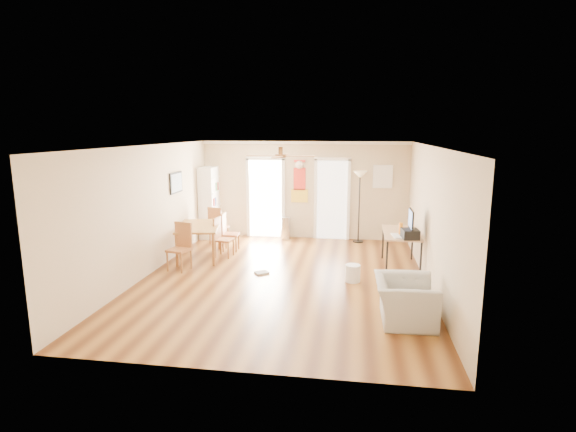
% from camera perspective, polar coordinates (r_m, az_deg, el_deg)
% --- Properties ---
extents(floor, '(7.00, 7.00, 0.00)m').
position_cam_1_polar(floor, '(8.93, -0.58, -8.00)').
color(floor, brown).
rests_on(floor, ground).
extents(ceiling, '(5.50, 7.00, 0.00)m').
position_cam_1_polar(ceiling, '(8.45, -0.62, 8.93)').
color(ceiling, silver).
rests_on(ceiling, floor).
extents(wall_back, '(5.50, 0.04, 2.60)m').
position_cam_1_polar(wall_back, '(12.02, 2.07, 3.30)').
color(wall_back, beige).
rests_on(wall_back, floor).
extents(wall_front, '(5.50, 0.04, 2.60)m').
position_cam_1_polar(wall_front, '(5.27, -6.74, -6.78)').
color(wall_front, beige).
rests_on(wall_front, floor).
extents(wall_left, '(0.04, 7.00, 2.60)m').
position_cam_1_polar(wall_left, '(9.43, -17.34, 0.69)').
color(wall_left, beige).
rests_on(wall_left, floor).
extents(wall_right, '(0.04, 7.00, 2.60)m').
position_cam_1_polar(wall_right, '(8.60, 17.80, -0.29)').
color(wall_right, beige).
rests_on(wall_right, floor).
extents(crown_molding, '(5.50, 7.00, 0.08)m').
position_cam_1_polar(crown_molding, '(8.45, -0.62, 8.66)').
color(crown_molding, white).
rests_on(crown_molding, wall_back).
extents(kitchen_doorway, '(0.90, 0.10, 2.10)m').
position_cam_1_polar(kitchen_doorway, '(12.20, -2.85, 2.22)').
color(kitchen_doorway, white).
rests_on(kitchen_doorway, wall_back).
extents(bathroom_doorway, '(0.80, 0.10, 2.10)m').
position_cam_1_polar(bathroom_doorway, '(11.98, 5.62, 2.02)').
color(bathroom_doorway, white).
rests_on(bathroom_doorway, wall_back).
extents(wall_decal, '(0.46, 0.03, 1.10)m').
position_cam_1_polar(wall_decal, '(11.98, 1.47, 4.48)').
color(wall_decal, red).
rests_on(wall_decal, wall_back).
extents(ac_grille, '(0.50, 0.04, 0.60)m').
position_cam_1_polar(ac_grille, '(11.89, 11.97, 4.92)').
color(ac_grille, white).
rests_on(ac_grille, wall_back).
extents(framed_poster, '(0.04, 0.66, 0.48)m').
position_cam_1_polar(framed_poster, '(10.62, -14.06, 4.14)').
color(framed_poster, black).
rests_on(framed_poster, wall_left).
extents(ceiling_fan, '(1.24, 1.24, 0.20)m').
position_cam_1_polar(ceiling_fan, '(8.16, -0.95, 7.66)').
color(ceiling_fan, '#593819').
rests_on(ceiling_fan, ceiling).
extents(bookshelf, '(0.46, 0.89, 1.92)m').
position_cam_1_polar(bookshelf, '(12.35, -9.88, 1.75)').
color(bookshelf, white).
rests_on(bookshelf, floor).
extents(dining_table, '(1.20, 1.66, 0.75)m').
position_cam_1_polar(dining_table, '(10.49, -11.19, -3.19)').
color(dining_table, olive).
rests_on(dining_table, floor).
extents(dining_chair_right_a, '(0.40, 0.40, 0.91)m').
position_cam_1_polar(dining_chair_right_a, '(10.92, -7.31, -2.06)').
color(dining_chair_right_a, '#A25D34').
rests_on(dining_chair_right_a, floor).
extents(dining_chair_right_b, '(0.41, 0.41, 0.91)m').
position_cam_1_polar(dining_chair_right_b, '(10.42, -8.12, -2.74)').
color(dining_chair_right_b, '#AB6937').
rests_on(dining_chair_right_b, floor).
extents(dining_chair_near, '(0.49, 0.49, 0.98)m').
position_cam_1_polar(dining_chair_near, '(9.61, -13.73, -3.88)').
color(dining_chair_near, '#A26534').
rests_on(dining_chair_near, floor).
extents(dining_chair_far, '(0.49, 0.49, 0.96)m').
position_cam_1_polar(dining_chair_far, '(11.66, -8.79, -1.16)').
color(dining_chair_far, '#956230').
rests_on(dining_chair_far, floor).
extents(trash_can, '(0.33, 0.33, 0.60)m').
position_cam_1_polar(trash_can, '(12.01, -0.32, -1.54)').
color(trash_can, '#BDBDC0').
rests_on(trash_can, floor).
extents(torchiere_lamp, '(0.42, 0.42, 1.86)m').
position_cam_1_polar(torchiere_lamp, '(11.71, 9.04, 1.14)').
color(torchiere_lamp, black).
rests_on(torchiere_lamp, floor).
extents(computer_desk, '(0.73, 1.46, 0.78)m').
position_cam_1_polar(computer_desk, '(9.78, 14.12, -4.24)').
color(computer_desk, tan).
rests_on(computer_desk, floor).
extents(imac, '(0.16, 0.60, 0.56)m').
position_cam_1_polar(imac, '(9.23, 15.39, -0.94)').
color(imac, black).
rests_on(imac, computer_desk).
extents(keyboard, '(0.19, 0.46, 0.02)m').
position_cam_1_polar(keyboard, '(9.30, 13.62, -2.47)').
color(keyboard, silver).
rests_on(keyboard, computer_desk).
extents(printer, '(0.35, 0.40, 0.19)m').
position_cam_1_polar(printer, '(9.15, 15.29, -2.22)').
color(printer, black).
rests_on(printer, computer_desk).
extents(orange_bottle, '(0.09, 0.09, 0.24)m').
position_cam_1_polar(orange_bottle, '(9.45, 14.16, -1.57)').
color(orange_bottle, orange).
rests_on(orange_bottle, computer_desk).
extents(wastebasket_a, '(0.33, 0.33, 0.34)m').
position_cam_1_polar(wastebasket_a, '(8.81, 8.24, -7.22)').
color(wastebasket_a, white).
rests_on(wastebasket_a, floor).
extents(wastebasket_b, '(0.30, 0.30, 0.29)m').
position_cam_1_polar(wastebasket_b, '(8.36, 15.36, -8.69)').
color(wastebasket_b, white).
rests_on(wastebasket_b, floor).
extents(floor_cloth, '(0.33, 0.32, 0.04)m').
position_cam_1_polar(floor_cloth, '(9.25, -3.37, -7.21)').
color(floor_cloth, '#A6A6A1').
rests_on(floor_cloth, floor).
extents(armchair, '(0.91, 1.04, 0.66)m').
position_cam_1_polar(armchair, '(7.17, 14.65, -10.38)').
color(armchair, '#ADAEA8').
rests_on(armchair, floor).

